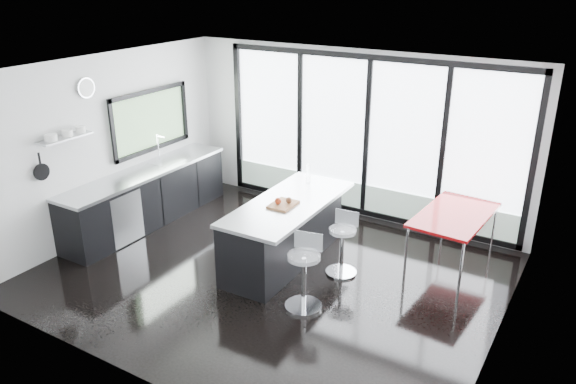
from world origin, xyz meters
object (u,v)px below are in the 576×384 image
Objects in this scene: bar_stool_near at (304,281)px; bar_stool_far at (342,251)px; island at (284,230)px; red_table at (452,239)px.

bar_stool_far is (0.03, 1.01, -0.03)m from bar_stool_near.
island is 0.89m from bar_stool_far.
bar_stool_far is 0.46× the size of red_table.
bar_stool_near is (0.85, -0.92, -0.10)m from island.
island is at bearing -152.12° from red_table.
bar_stool_near is at bearing -121.70° from red_table.
bar_stool_far is at bearing 77.73° from bar_stool_near.
red_table is (1.25, 2.03, 0.03)m from bar_stool_near.
bar_stool_far is at bearing -140.15° from red_table.
island is 1.25m from bar_stool_near.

